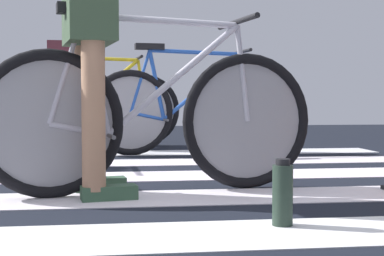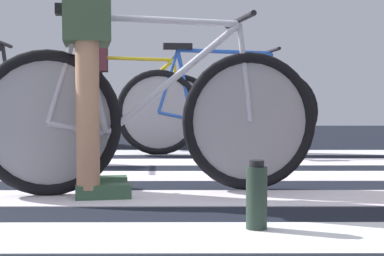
{
  "view_description": "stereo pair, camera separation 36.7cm",
  "coord_description": "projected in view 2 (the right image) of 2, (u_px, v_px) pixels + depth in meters",
  "views": [
    {
      "loc": [
        0.26,
        -2.85,
        0.5
      ],
      "look_at": [
        0.64,
        0.08,
        0.35
      ],
      "focal_mm": 54.0,
      "sensor_mm": 36.0,
      "label": 1
    },
    {
      "loc": [
        0.62,
        -2.85,
        0.5
      ],
      "look_at": [
        0.64,
        0.08,
        0.35
      ],
      "focal_mm": 54.0,
      "sensor_mm": 36.0,
      "label": 2
    }
  ],
  "objects": [
    {
      "name": "cyclist_1_of_4",
      "position": [
        88.0,
        61.0,
        2.83
      ],
      "size": [
        0.37,
        0.44,
        1.02
      ],
      "rotation": [
        0.0,
        0.0,
        0.18
      ],
      "color": "#A87A5B",
      "rests_on": "ground"
    },
    {
      "name": "water_bottle",
      "position": [
        257.0,
        197.0,
        2.1
      ],
      "size": [
        0.08,
        0.08,
        0.25
      ],
      "color": "#202F26",
      "rests_on": "ground"
    },
    {
      "name": "crosswalk_markings",
      "position": [
        60.0,
        198.0,
        2.76
      ],
      "size": [
        5.47,
        4.97,
        0.0
      ],
      "color": "silver",
      "rests_on": "ground"
    },
    {
      "name": "bicycle_4_of_4",
      "position": [
        128.0,
        107.0,
        5.76
      ],
      "size": [
        1.73,
        0.52,
        0.93
      ],
      "rotation": [
        0.0,
        0.0,
        0.1
      ],
      "color": "black",
      "rests_on": "ground"
    },
    {
      "name": "cyclist_4_of_4",
      "position": [
        97.0,
        80.0,
        5.71
      ],
      "size": [
        0.35,
        0.43,
        1.02
      ],
      "rotation": [
        0.0,
        0.0,
        0.1
      ],
      "color": "brown",
      "rests_on": "ground"
    },
    {
      "name": "ground",
      "position": [
        64.0,
        196.0,
        2.87
      ],
      "size": [
        18.0,
        14.0,
        0.02
      ],
      "color": "black"
    },
    {
      "name": "bicycle_1_of_4",
      "position": [
        151.0,
        117.0,
        2.9
      ],
      "size": [
        1.72,
        0.55,
        0.93
      ],
      "rotation": [
        0.0,
        0.0,
        0.18
      ],
      "color": "black",
      "rests_on": "ground"
    },
    {
      "name": "bicycle_3_of_4",
      "position": [
        218.0,
        109.0,
        4.88
      ],
      "size": [
        1.73,
        0.52,
        0.93
      ],
      "rotation": [
        0.0,
        0.0,
        0.11
      ],
      "color": "black",
      "rests_on": "ground"
    }
  ]
}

